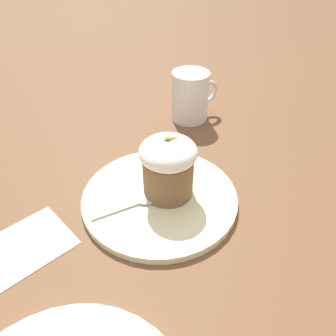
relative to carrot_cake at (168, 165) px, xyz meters
The scene contains 6 objects.
ground_plane 0.07m from the carrot_cake, behind, with size 4.00×4.00×0.00m, color brown.
dessert_plate 0.06m from the carrot_cake, behind, with size 0.25×0.25×0.01m.
carrot_cake is the anchor object (origin of this frame).
spoon 0.07m from the carrot_cake, behind, with size 0.12×0.03×0.01m.
coffee_cup 0.27m from the carrot_cake, 51.11° to the left, with size 0.11×0.08×0.11m.
paper_napkin 0.23m from the carrot_cake, behind, with size 0.14×0.13×0.00m.
Camera 1 is at (-0.17, -0.35, 0.37)m, focal length 35.00 mm.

